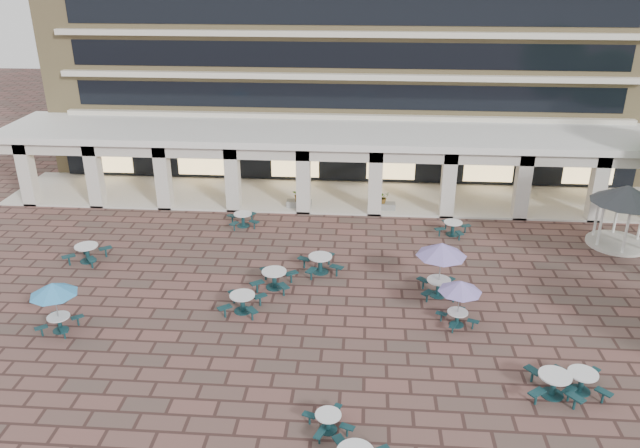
# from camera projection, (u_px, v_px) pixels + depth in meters

# --- Properties ---
(ground) EXTENTS (120.00, 120.00, 0.00)m
(ground) POSITION_uv_depth(u_px,v_px,m) (325.00, 326.00, 26.02)
(ground) COLOR brown
(ground) RESTS_ON ground
(retail_arcade) EXTENTS (42.00, 6.60, 4.40)m
(retail_arcade) POSITION_uv_depth(u_px,v_px,m) (341.00, 153.00, 38.35)
(retail_arcade) COLOR white
(retail_arcade) RESTS_ON ground
(picnic_table_1) EXTENTS (1.78, 1.78, 0.65)m
(picnic_table_1) POSITION_uv_depth(u_px,v_px,m) (328.00, 421.00, 20.18)
(picnic_table_1) COLOR #133A3A
(picnic_table_1) RESTS_ON ground
(picnic_table_3) EXTENTS (2.10, 2.10, 0.86)m
(picnic_table_3) POSITION_uv_depth(u_px,v_px,m) (554.00, 383.00, 21.74)
(picnic_table_3) COLOR #133A3A
(picnic_table_3) RESTS_ON ground
(picnic_table_4) EXTENTS (1.91, 1.91, 2.21)m
(picnic_table_4) POSITION_uv_depth(u_px,v_px,m) (53.00, 291.00, 24.94)
(picnic_table_4) COLOR #133A3A
(picnic_table_4) RESTS_ON ground
(picnic_table_5) EXTENTS (2.14, 2.14, 0.86)m
(picnic_table_5) POSITION_uv_depth(u_px,v_px,m) (274.00, 278.00, 28.79)
(picnic_table_5) COLOR #133A3A
(picnic_table_5) RESTS_ON ground
(picnic_table_6) EXTENTS (1.80, 1.80, 2.08)m
(picnic_table_6) POSITION_uv_depth(u_px,v_px,m) (460.00, 288.00, 25.36)
(picnic_table_6) COLOR #133A3A
(picnic_table_6) RESTS_ON ground
(picnic_table_7) EXTENTS (1.78, 1.78, 0.79)m
(picnic_table_7) POSITION_uv_depth(u_px,v_px,m) (582.00, 380.00, 21.95)
(picnic_table_7) COLOR #133A3A
(picnic_table_7) RESTS_ON ground
(picnic_table_8) EXTENTS (2.15, 2.15, 0.87)m
(picnic_table_8) POSITION_uv_depth(u_px,v_px,m) (87.00, 252.00, 31.27)
(picnic_table_8) COLOR #133A3A
(picnic_table_8) RESTS_ON ground
(picnic_table_9) EXTENTS (2.00, 2.00, 0.83)m
(picnic_table_9) POSITION_uv_depth(u_px,v_px,m) (243.00, 301.00, 26.87)
(picnic_table_9) COLOR #133A3A
(picnic_table_9) RESTS_ON ground
(picnic_table_10) EXTENTS (2.34, 2.34, 0.87)m
(picnic_table_10) POSITION_uv_depth(u_px,v_px,m) (320.00, 262.00, 30.19)
(picnic_table_10) COLOR #133A3A
(picnic_table_10) RESTS_ON ground
(picnic_table_11) EXTENTS (2.26, 2.26, 2.61)m
(picnic_table_11) POSITION_uv_depth(u_px,v_px,m) (441.00, 252.00, 27.44)
(picnic_table_11) COLOR #133A3A
(picnic_table_11) RESTS_ON ground
(picnic_table_12) EXTENTS (2.04, 2.04, 0.77)m
(picnic_table_12) POSITION_uv_depth(u_px,v_px,m) (243.00, 219.00, 35.34)
(picnic_table_12) COLOR #133A3A
(picnic_table_12) RESTS_ON ground
(picnic_table_13) EXTENTS (2.08, 2.08, 0.76)m
(picnic_table_13) POSITION_uv_depth(u_px,v_px,m) (453.00, 227.00, 34.25)
(picnic_table_13) COLOR #133A3A
(picnic_table_13) RESTS_ON ground
(gazebo) EXTENTS (3.56, 3.56, 3.32)m
(gazebo) POSITION_uv_depth(u_px,v_px,m) (626.00, 201.00, 32.26)
(gazebo) COLOR beige
(gazebo) RESTS_ON ground
(planter_left) EXTENTS (1.50, 0.68, 1.32)m
(planter_left) POSITION_uv_depth(u_px,v_px,m) (299.00, 200.00, 37.75)
(planter_left) COLOR gray
(planter_left) RESTS_ON ground
(planter_right) EXTENTS (1.50, 0.80, 1.24)m
(planter_right) POSITION_uv_depth(u_px,v_px,m) (383.00, 203.00, 37.43)
(planter_right) COLOR gray
(planter_right) RESTS_ON ground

